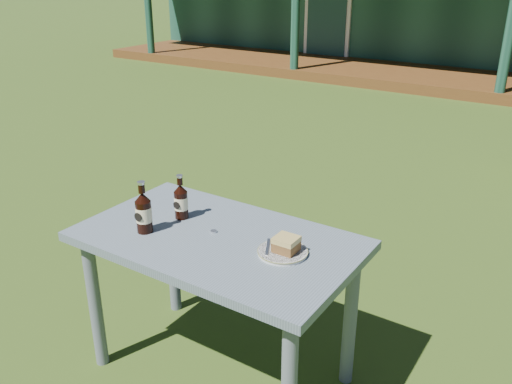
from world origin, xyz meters
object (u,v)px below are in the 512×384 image
Objects in this scene: plate at (283,252)px; cola_bottle_far at (144,212)px; cola_bottle_near at (181,201)px; cafe_table at (218,257)px; cake_slice at (286,244)px.

plate is 0.63m from cola_bottle_far.
cola_bottle_near is (-0.56, 0.03, 0.08)m from plate.
cafe_table is 5.74× the size of cola_bottle_near.
cafe_table is at bearing 24.93° from cola_bottle_far.
cafe_table is 0.31m from cola_bottle_near.
cola_bottle_near reaches higher than cake_slice.
cake_slice is at bearing 15.05° from cola_bottle_far.
cola_bottle_near reaches higher than plate.
cake_slice is at bearing 5.26° from cafe_table.
cake_slice reaches higher than cafe_table.
plate is at bearing 4.64° from cafe_table.
cake_slice is at bearing -2.86° from cola_bottle_near.
cake_slice is at bearing 19.86° from plate.
cake_slice is 0.39× the size of cola_bottle_far.
cafe_table is 5.15× the size of cola_bottle_far.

